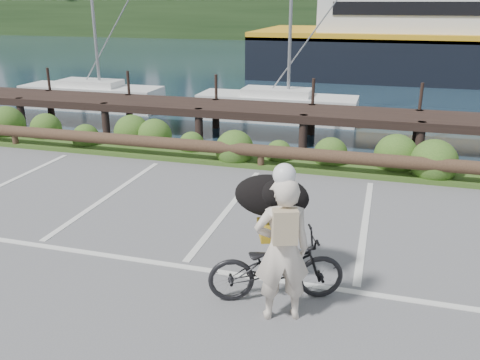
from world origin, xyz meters
name	(u,v)px	position (x,y,z in m)	size (l,w,h in m)	color
ground	(192,255)	(0.00, 0.00, 0.00)	(72.00, 72.00, 0.00)	#5B5B5E
harbor_backdrop	(377,27)	(0.38, 78.52, 0.00)	(170.00, 160.00, 30.00)	#172A38
vegetation_strip	(267,159)	(0.00, 5.30, 0.05)	(34.00, 1.60, 0.10)	#3D5B21
log_rail	(261,169)	(0.00, 4.60, 0.00)	(32.00, 0.30, 0.60)	#443021
bicycle	(276,267)	(1.55, -0.84, 0.48)	(0.64, 1.82, 0.96)	black
cyclist	(282,250)	(1.70, -1.24, 0.95)	(0.69, 0.46, 1.90)	beige
dog	(271,196)	(1.35, -0.30, 1.26)	(1.06, 0.52, 0.61)	black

